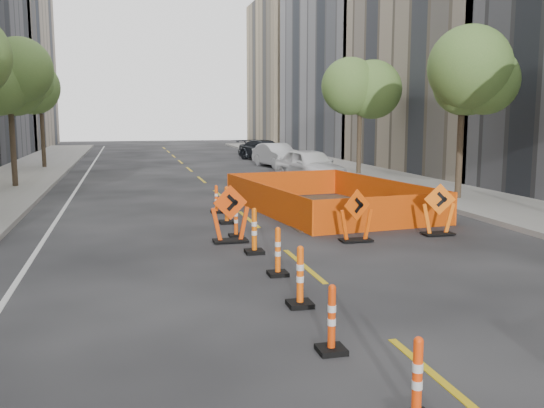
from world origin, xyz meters
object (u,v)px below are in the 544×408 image
object	(u,v)px
chevron_sign_left	(230,214)
chevron_sign_right	(439,209)
parked_car_far	(265,150)
channelizer_2	(332,319)
channelizer_3	(300,276)
chevron_sign_center	(356,215)
parked_car_near	(310,166)
channelizer_6	(236,220)
channelizer_8	(216,199)
channelizer_7	(227,205)
channelizer_1	(417,380)
parked_car_mid	(276,155)
channelizer_5	(254,231)
channelizer_4	(278,251)

from	to	relation	value
chevron_sign_left	chevron_sign_right	world-z (taller)	chevron_sign_left
chevron_sign_left	parked_car_far	size ratio (longest dim) A/B	0.30
channelizer_2	channelizer_3	size ratio (longest dim) A/B	0.91
chevron_sign_center	parked_car_near	size ratio (longest dim) A/B	0.28
channelizer_6	chevron_sign_left	bearing A→B (deg)	-112.05
channelizer_3	parked_car_near	xyz separation A→B (m)	(5.77, 18.21, 0.29)
channelizer_8	parked_car_far	bearing A→B (deg)	73.17
channelizer_7	chevron_sign_left	bearing A→B (deg)	-97.45
chevron_sign_left	parked_car_near	world-z (taller)	parked_car_near
channelizer_6	channelizer_7	xyz separation A→B (m)	(0.09, 2.03, 0.10)
channelizer_7	parked_car_far	distance (m)	25.63
channelizer_1	parked_car_near	size ratio (longest dim) A/B	0.20
parked_car_mid	channelizer_5	bearing A→B (deg)	-115.76
channelizer_2	parked_car_mid	distance (m)	29.97
channelizer_1	channelizer_8	xyz separation A→B (m)	(-0.02, 14.24, -0.01)
chevron_sign_left	channelizer_7	bearing A→B (deg)	77.65
channelizer_6	channelizer_4	bearing A→B (deg)	-88.23
chevron_sign_left	parked_car_mid	xyz separation A→B (m)	(6.63, 21.76, -0.01)
channelizer_2	channelizer_8	distance (m)	12.21
channelizer_2	channelizer_3	xyz separation A→B (m)	(0.14, 2.03, 0.05)
chevron_sign_right	channelizer_4	bearing A→B (deg)	-137.10
channelizer_8	channelizer_5	bearing A→B (deg)	-90.04
channelizer_1	channelizer_4	xyz separation A→B (m)	(0.03, 6.10, 0.02)
channelizer_5	channelizer_2	bearing A→B (deg)	-92.00
chevron_sign_center	parked_car_near	bearing A→B (deg)	59.92
channelizer_4	parked_car_far	bearing A→B (deg)	77.54
chevron_sign_right	parked_car_mid	xyz separation A→B (m)	(1.02, 22.16, 0.03)
channelizer_6	parked_car_far	world-z (taller)	parked_car_far
channelizer_2	channelizer_7	bearing A→B (deg)	88.69
chevron_sign_left	chevron_sign_right	distance (m)	5.63
channelizer_4	parked_car_near	distance (m)	17.14
channelizer_8	chevron_sign_left	distance (m)	4.73
channelizer_8	chevron_sign_left	world-z (taller)	chevron_sign_left
channelizer_3	parked_car_near	bearing A→B (deg)	72.41
channelizer_1	channelizer_7	world-z (taller)	channelizer_7
channelizer_6	chevron_sign_center	xyz separation A→B (m)	(2.88, -1.33, 0.22)
channelizer_6	chevron_sign_center	world-z (taller)	chevron_sign_center
channelizer_3	channelizer_4	world-z (taller)	channelizer_3
channelizer_1	parked_car_mid	bearing A→B (deg)	78.66
channelizer_5	parked_car_far	size ratio (longest dim) A/B	0.22
channelizer_7	channelizer_6	bearing A→B (deg)	-92.51
channelizer_7	channelizer_8	distance (m)	2.04
channelizer_4	parked_car_near	size ratio (longest dim) A/B	0.21
channelizer_2	parked_car_near	xyz separation A→B (m)	(5.92, 20.24, 0.34)
channelizer_8	chevron_sign_center	bearing A→B (deg)	-62.53
channelizer_3	parked_car_mid	distance (m)	27.95
channelizer_7	chevron_sign_center	distance (m)	4.37
chevron_sign_center	channelizer_7	bearing A→B (deg)	111.77
channelizer_6	chevron_sign_right	size ratio (longest dim) A/B	0.66
channelizer_4	chevron_sign_left	xyz separation A→B (m)	(-0.39, 3.43, 0.24)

